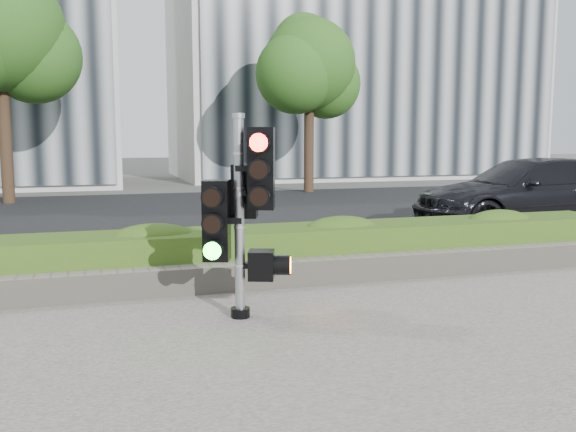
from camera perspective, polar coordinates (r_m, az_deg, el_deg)
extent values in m
plane|color=#51514C|center=(6.23, 1.00, -11.09)|extent=(120.00, 120.00, 0.00)
cube|color=black|center=(15.84, -10.40, 0.05)|extent=(60.00, 13.00, 0.02)
cube|color=gray|center=(9.16, -5.21, -4.76)|extent=(60.00, 0.25, 0.12)
cube|color=gray|center=(7.94, -3.32, -5.58)|extent=(12.00, 0.32, 0.34)
cube|color=olive|center=(8.52, -4.38, -3.53)|extent=(12.00, 1.00, 0.68)
cube|color=#B7B7B2|center=(33.45, 5.66, 14.14)|extent=(18.00, 10.00, 12.00)
cylinder|color=black|center=(20.29, -24.93, 6.73)|extent=(0.36, 0.36, 4.03)
sphere|color=#275117|center=(20.70, -22.73, 13.64)|extent=(2.88, 2.88, 2.88)
sphere|color=#275117|center=(21.40, -25.27, 17.59)|extent=(2.59, 2.59, 2.59)
cylinder|color=black|center=(22.36, 1.97, 6.81)|extent=(0.36, 0.36, 3.58)
sphere|color=#275117|center=(22.51, 2.00, 13.99)|extent=(3.33, 3.33, 3.33)
sphere|color=#275117|center=(23.01, 3.57, 12.23)|extent=(2.56, 2.56, 2.56)
sphere|color=#275117|center=(21.91, 0.71, 13.17)|extent=(2.82, 2.82, 2.82)
sphere|color=#275117|center=(23.22, 1.47, 15.70)|extent=(2.30, 2.30, 2.30)
cylinder|color=black|center=(6.73, -4.48, -8.98)|extent=(0.21, 0.21, 0.10)
cylinder|color=gray|center=(6.52, -4.57, -0.34)|extent=(0.11, 0.11, 2.14)
cylinder|color=gray|center=(6.47, -4.67, 9.34)|extent=(0.14, 0.14, 0.05)
cube|color=#FF1107|center=(6.41, -2.51, 4.47)|extent=(0.35, 0.35, 0.86)
cube|color=#14E51E|center=(6.52, -6.70, -0.41)|extent=(0.35, 0.35, 0.86)
cube|color=black|center=(6.72, -4.08, 2.35)|extent=(0.35, 0.35, 0.59)
cube|color=orange|center=(6.61, -2.51, -4.59)|extent=(0.35, 0.35, 0.31)
imported|color=black|center=(14.40, 21.48, 2.03)|extent=(5.28, 2.27, 1.52)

